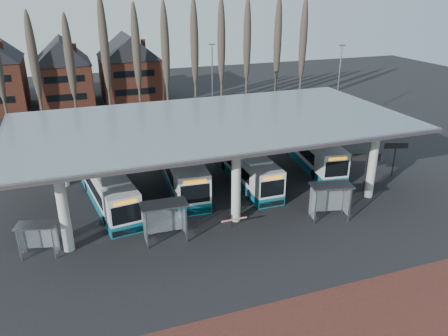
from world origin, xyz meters
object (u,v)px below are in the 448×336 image
object	(u,v)px
shelter_1	(164,213)
shelter_0	(38,232)
bus_0	(107,187)
shelter_2	(330,193)
bus_3	(311,149)
bus_2	(246,166)
bus_1	(181,168)

from	to	relation	value
shelter_1	shelter_0	bearing A→B (deg)	175.08
bus_0	shelter_1	distance (m)	7.68
shelter_2	shelter_0	bearing A→B (deg)	-173.56
shelter_0	shelter_2	world-z (taller)	shelter_2
shelter_1	bus_0	bearing A→B (deg)	115.91
bus_3	shelter_0	bearing A→B (deg)	-153.54
bus_3	shelter_0	size ratio (longest dim) A/B	4.27
bus_2	shelter_2	size ratio (longest dim) A/B	3.27
shelter_0	shelter_1	size ratio (longest dim) A/B	0.86
bus_0	shelter_0	bearing A→B (deg)	-137.22
bus_1	bus_3	bearing A→B (deg)	5.65
bus_3	bus_0	bearing A→B (deg)	-165.58
bus_0	bus_1	size ratio (longest dim) A/B	0.93
bus_2	shelter_1	world-z (taller)	bus_2
bus_3	shelter_2	distance (m)	11.18
bus_2	shelter_0	distance (m)	18.39
shelter_0	shelter_1	xyz separation A→B (m)	(8.10, -0.97, 0.42)
bus_0	bus_2	world-z (taller)	bus_0
bus_0	bus_1	bearing A→B (deg)	7.27
bus_2	shelter_2	bearing A→B (deg)	-68.51
bus_2	bus_3	xyz separation A→B (m)	(7.65, 1.76, 0.08)
bus_0	shelter_2	bearing A→B (deg)	-35.32
bus_0	bus_1	world-z (taller)	bus_1
bus_0	shelter_2	xyz separation A→B (m)	(15.48, -8.13, 0.61)
bus_2	shelter_1	size ratio (longest dim) A/B	3.43
bus_1	shelter_0	size ratio (longest dim) A/B	4.47
shelter_1	shelter_2	bearing A→B (deg)	-3.33
shelter_2	bus_3	bearing A→B (deg)	78.97
bus_3	shelter_1	world-z (taller)	bus_3
bus_2	shelter_0	bearing A→B (deg)	-158.97
bus_0	shelter_0	xyz separation A→B (m)	(-4.99, -6.02, 0.23)
bus_1	bus_3	distance (m)	13.40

